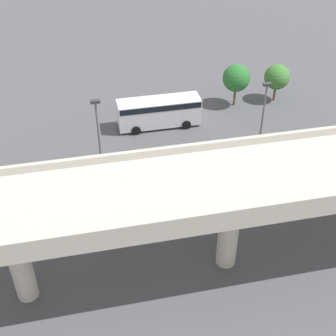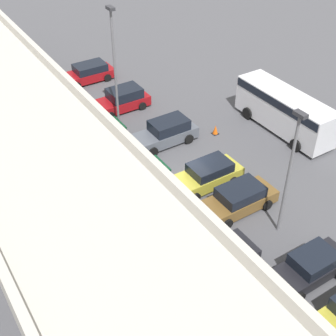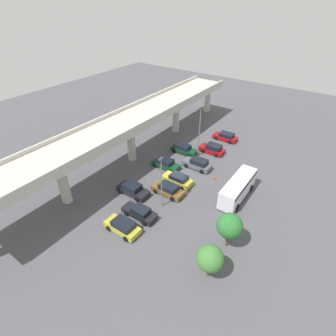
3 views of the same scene
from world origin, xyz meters
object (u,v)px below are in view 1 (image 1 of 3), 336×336
parked_car_6 (142,171)px  parked_car_3 (234,160)px  parked_car_2 (283,184)px  parked_car_7 (115,210)px  traffic_cone (146,150)px  tree_front_left (277,77)px  parked_car_0 (328,150)px  lamp_post_mid_lot (263,116)px  parked_car_9 (0,194)px  parked_car_5 (187,199)px  parked_car_8 (73,182)px  parked_car_4 (204,166)px  shuttle_bus (159,111)px  lamp_post_near_aisle (100,145)px  parked_car_1 (297,155)px  tree_front_centre (236,78)px

parked_car_6 → parked_car_3: bearing=89.0°
parked_car_2 → parked_car_7: 13.76m
traffic_cone → tree_front_left: bearing=-155.4°
parked_car_0 → parked_car_2: 7.00m
parked_car_2 → lamp_post_mid_lot: lamp_post_mid_lot is taller
parked_car_2 → parked_car_6: size_ratio=1.02×
parked_car_9 → traffic_cone: bearing=108.0°
parked_car_5 → parked_car_8: bearing=65.1°
parked_car_9 → tree_front_left: tree_front_left is taller
parked_car_4 → shuttle_bus: size_ratio=0.57×
parked_car_5 → parked_car_6: 5.16m
lamp_post_mid_lot → parked_car_5: bearing=32.6°
parked_car_5 → traffic_cone: (1.86, -7.93, -0.42)m
traffic_cone → parked_car_4: bearing=137.5°
parked_car_0 → parked_car_2: parked_car_2 is taller
parked_car_5 → parked_car_6: size_ratio=0.98×
parked_car_3 → parked_car_8: (13.88, 0.16, 0.05)m
parked_car_0 → parked_car_7: size_ratio=0.96×
parked_car_3 → parked_car_4: bearing=-85.8°
lamp_post_mid_lot → tree_front_left: (-5.72, -9.98, -1.69)m
traffic_cone → lamp_post_near_aisle: bearing=51.5°
tree_front_left → parked_car_1: bearing=77.4°
parked_car_8 → parked_car_5: bearing=65.1°
parked_car_3 → parked_car_7: parked_car_3 is taller
parked_car_0 → parked_car_6: (16.86, -0.50, 0.06)m
parked_car_4 → parked_car_5: bearing=-31.8°
parked_car_0 → parked_car_1: 3.01m
parked_car_9 → tree_front_left: bearing=111.7°
parked_car_0 → parked_car_4: bearing=-90.8°
parked_car_5 → parked_car_0: bearing=-74.8°
lamp_post_mid_lot → tree_front_left: bearing=-119.8°
parked_car_8 → shuttle_bus: shuttle_bus is taller
parked_car_6 → traffic_cone: parked_car_6 is taller
parked_car_5 → lamp_post_mid_lot: 9.93m
parked_car_6 → shuttle_bus: shuttle_bus is taller
parked_car_8 → tree_front_left: size_ratio=1.07×
tree_front_left → parked_car_6: bearing=33.1°
shuttle_bus → parked_car_6: bearing=69.1°
lamp_post_near_aisle → tree_front_left: (-19.71, -12.51, -2.42)m
parked_car_4 → lamp_post_mid_lot: bearing=100.8°
tree_front_centre → parked_car_7: bearing=45.7°
parked_car_5 → shuttle_bus: size_ratio=0.57×
parked_car_6 → parked_car_9: (11.58, 0.48, -0.09)m
lamp_post_near_aisle → lamp_post_mid_lot: (-13.99, -2.54, -0.72)m
parked_car_8 → shuttle_bus: 12.26m
parked_car_2 → parked_car_4: bearing=55.6°
tree_front_centre → traffic_cone: 13.10m
tree_front_left → traffic_cone: size_ratio=5.83×
parked_car_3 → lamp_post_mid_lot: lamp_post_mid_lot is taller
parked_car_1 → parked_car_8: (19.67, -0.13, 0.09)m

